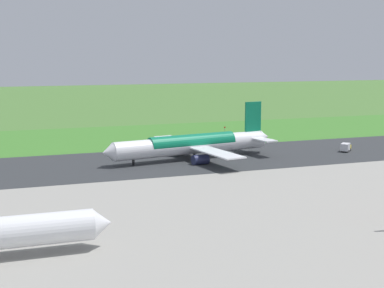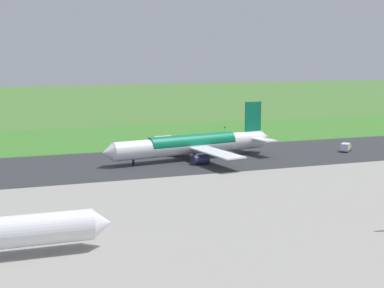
% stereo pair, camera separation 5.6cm
% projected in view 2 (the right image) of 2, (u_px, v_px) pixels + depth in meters
% --- Properties ---
extents(ground_plane, '(800.00, 800.00, 0.00)m').
position_uv_depth(ground_plane, '(216.00, 158.00, 161.18)').
color(ground_plane, '#477233').
extents(runway_asphalt, '(600.00, 40.23, 0.06)m').
position_uv_depth(runway_asphalt, '(216.00, 158.00, 161.17)').
color(runway_asphalt, '#2D3033').
rests_on(runway_asphalt, ground).
extents(apron_concrete, '(440.00, 110.00, 0.05)m').
position_uv_depth(apron_concrete, '(370.00, 230.00, 94.66)').
color(apron_concrete, gray).
rests_on(apron_concrete, ground).
extents(grass_verge_foreground, '(600.00, 80.00, 0.04)m').
position_uv_depth(grass_verge_foreground, '(174.00, 138.00, 198.99)').
color(grass_verge_foreground, '#3C782B').
rests_on(grass_verge_foreground, ground).
extents(airliner_main, '(54.00, 44.39, 15.88)m').
position_uv_depth(airliner_main, '(193.00, 144.00, 158.22)').
color(airliner_main, white).
rests_on(airliner_main, ground).
extents(service_truck_baggage, '(5.74, 5.64, 2.65)m').
position_uv_depth(service_truck_baggage, '(346.00, 147.00, 171.34)').
color(service_truck_baggage, gold).
rests_on(service_truck_baggage, ground).
extents(no_stopping_sign, '(0.60, 0.10, 2.95)m').
position_uv_depth(no_stopping_sign, '(225.00, 130.00, 208.39)').
color(no_stopping_sign, slate).
rests_on(no_stopping_sign, ground).
extents(traffic_cone_orange, '(0.40, 0.40, 0.55)m').
position_uv_depth(traffic_cone_orange, '(214.00, 134.00, 206.48)').
color(traffic_cone_orange, orange).
rests_on(traffic_cone_orange, ground).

